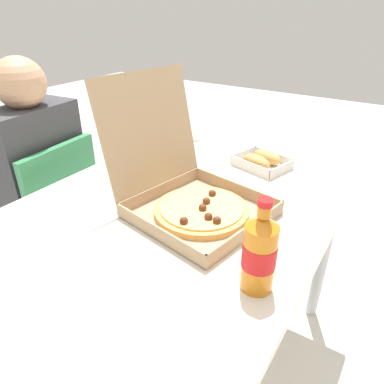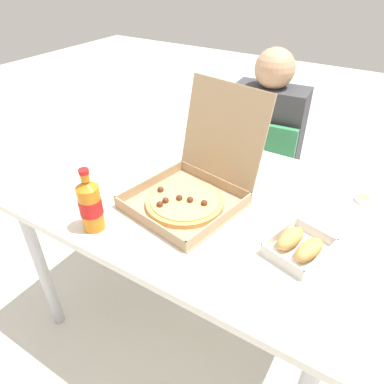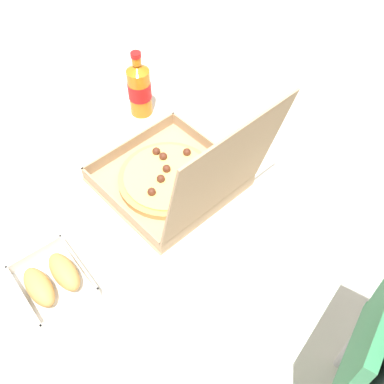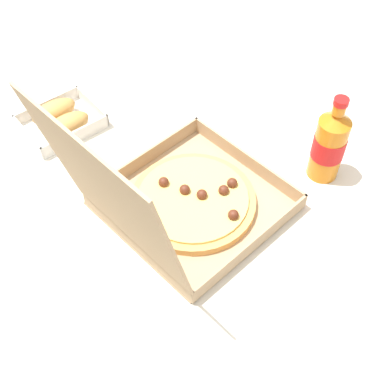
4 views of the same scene
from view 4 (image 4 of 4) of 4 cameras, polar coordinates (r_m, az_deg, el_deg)
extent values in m
plane|color=beige|center=(1.80, -1.79, -18.63)|extent=(10.00, 10.00, 0.00)
cube|color=silver|center=(1.15, -2.68, -4.95)|extent=(1.28, 0.89, 0.03)
cylinder|color=#B7B7BC|center=(1.87, -9.07, 4.47)|extent=(0.05, 0.05, 0.73)
cube|color=tan|center=(1.18, 0.29, -1.48)|extent=(0.41, 0.41, 0.01)
cube|color=tan|center=(1.24, 5.99, 3.47)|extent=(0.34, 0.07, 0.04)
cube|color=tan|center=(1.09, 6.59, -5.78)|extent=(0.07, 0.34, 0.04)
cube|color=tan|center=(1.24, -5.20, 3.64)|extent=(0.07, 0.34, 0.04)
cube|color=tan|center=(1.09, -6.20, -5.58)|extent=(0.34, 0.07, 0.04)
cube|color=tan|center=(0.93, -9.12, -0.37)|extent=(0.36, 0.14, 0.34)
cylinder|color=tan|center=(1.17, 0.29, -1.11)|extent=(0.28, 0.28, 0.02)
cylinder|color=#EAC666|center=(1.16, 0.30, -0.74)|extent=(0.25, 0.25, 0.01)
sphere|color=#562819|center=(1.12, 4.51, -2.50)|extent=(0.02, 0.02, 0.02)
sphere|color=#562819|center=(1.18, -3.10, 1.08)|extent=(0.02, 0.02, 0.02)
sphere|color=#562819|center=(1.16, -0.80, 0.25)|extent=(0.02, 0.02, 0.02)
sphere|color=#562819|center=(1.15, 1.08, -0.28)|extent=(0.02, 0.02, 0.02)
sphere|color=#562819|center=(1.18, 4.38, 0.98)|extent=(0.02, 0.02, 0.02)
sphere|color=#562819|center=(1.16, 3.45, 0.19)|extent=(0.02, 0.02, 0.02)
cube|color=white|center=(1.39, -13.87, 6.92)|extent=(0.19, 0.22, 0.00)
cube|color=silver|center=(1.41, -10.76, 9.21)|extent=(0.15, 0.04, 0.03)
cube|color=silver|center=(1.36, -17.37, 5.76)|extent=(0.15, 0.04, 0.03)
cube|color=silver|center=(1.33, -12.49, 5.94)|extent=(0.06, 0.18, 0.03)
cube|color=silver|center=(1.43, -15.45, 8.99)|extent=(0.06, 0.18, 0.03)
ellipsoid|color=tan|center=(1.35, -13.40, 7.08)|extent=(0.09, 0.13, 0.05)
ellipsoid|color=tan|center=(1.40, -14.75, 8.47)|extent=(0.09, 0.13, 0.05)
cylinder|color=orange|center=(1.22, 14.55, 4.56)|extent=(0.07, 0.07, 0.16)
cone|color=orange|center=(1.16, 15.43, 7.75)|extent=(0.07, 0.07, 0.02)
cylinder|color=orange|center=(1.15, 15.69, 8.67)|extent=(0.03, 0.03, 0.02)
cylinder|color=red|center=(1.14, 15.89, 9.41)|extent=(0.03, 0.03, 0.01)
cylinder|color=red|center=(1.22, 14.62, 4.82)|extent=(0.07, 0.07, 0.06)
camera|label=1|loc=(1.17, 51.44, 13.60)|focal=32.76mm
camera|label=2|loc=(1.76, 2.08, 44.81)|focal=33.03mm
camera|label=3|loc=(1.07, -67.36, 31.03)|focal=42.82mm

